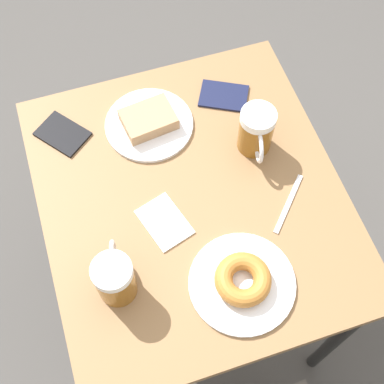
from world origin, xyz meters
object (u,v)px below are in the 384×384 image
at_px(beer_mug_center, 115,278).
at_px(napkin_folded, 164,222).
at_px(plate_with_cake, 149,122).
at_px(beer_mug_left, 256,131).
at_px(passport_near_edge, 63,134).
at_px(plate_with_donut, 242,281).
at_px(passport_far_edge, 224,96).
at_px(fork, 288,203).

relative_size(beer_mug_center, napkin_folded, 0.89).
height_order(plate_with_cake, beer_mug_left, beer_mug_left).
bearing_deg(passport_near_edge, plate_with_donut, 120.07).
xyz_separation_m(beer_mug_left, napkin_folded, (0.28, 0.14, -0.06)).
distance_m(beer_mug_center, passport_far_edge, 0.59).
height_order(plate_with_donut, passport_far_edge, plate_with_donut).
bearing_deg(plate_with_donut, passport_far_edge, -105.14).
distance_m(napkin_folded, passport_near_edge, 0.36).
bearing_deg(passport_near_edge, napkin_folded, 119.18).
distance_m(beer_mug_left, napkin_folded, 0.31).
bearing_deg(plate_with_cake, passport_near_edge, -10.81).
height_order(fork, passport_far_edge, passport_far_edge).
distance_m(plate_with_cake, beer_mug_left, 0.28).
bearing_deg(beer_mug_center, fork, -170.28).
bearing_deg(passport_near_edge, fork, 142.55).
height_order(plate_with_cake, plate_with_donut, plate_with_donut).
distance_m(beer_mug_left, passport_near_edge, 0.49).
height_order(beer_mug_center, passport_far_edge, beer_mug_center).
relative_size(fork, passport_far_edge, 0.86).
bearing_deg(napkin_folded, beer_mug_left, -153.94).
height_order(beer_mug_left, passport_near_edge, beer_mug_left).
bearing_deg(passport_far_edge, plate_with_cake, 7.54).
bearing_deg(plate_with_donut, passport_near_edge, -59.93).
distance_m(napkin_folded, passport_far_edge, 0.40).
bearing_deg(beer_mug_center, beer_mug_left, -148.61).
relative_size(napkin_folded, fork, 1.12).
xyz_separation_m(plate_with_donut, beer_mug_center, (0.26, -0.08, 0.05)).
xyz_separation_m(plate_with_donut, passport_near_edge, (0.30, -0.52, -0.01)).
distance_m(plate_with_cake, passport_near_edge, 0.22).
height_order(napkin_folded, passport_near_edge, passport_near_edge).
bearing_deg(passport_far_edge, fork, 96.53).
height_order(plate_with_cake, beer_mug_center, beer_mug_center).
relative_size(plate_with_donut, beer_mug_left, 1.82).
xyz_separation_m(napkin_folded, passport_near_edge, (0.18, -0.32, 0.00)).
bearing_deg(beer_mug_center, passport_far_edge, -133.16).
bearing_deg(napkin_folded, passport_near_edge, -60.82).
distance_m(beer_mug_left, beer_mug_center, 0.49).
xyz_separation_m(plate_with_cake, napkin_folded, (0.04, 0.28, -0.01)).
bearing_deg(beer_mug_left, plate_with_cake, -30.91).
relative_size(beer_mug_left, beer_mug_center, 1.00).
bearing_deg(fork, passport_near_edge, -37.45).
height_order(plate_with_cake, passport_far_edge, plate_with_cake).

